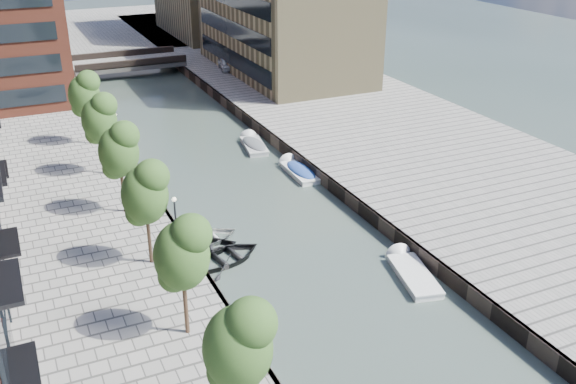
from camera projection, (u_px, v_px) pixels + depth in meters
water at (212, 163)px, 51.65m from camera, size 300.00×300.00×0.00m
quay_right at (382, 130)px, 57.50m from camera, size 20.00×140.00×1.00m
quay_wall_left at (136, 169)px, 49.13m from camera, size 0.25×140.00×1.00m
quay_wall_right at (281, 146)px, 53.75m from camera, size 0.25×140.00×1.00m
far_closure at (91, 31)px, 101.07m from camera, size 80.00×40.00×1.00m
tan_block_near at (282, 10)px, 72.59m from camera, size 12.00×25.00×14.00m
bridge at (128, 63)px, 77.54m from camera, size 13.00×6.00×1.30m
tree_1 at (238, 343)px, 22.24m from camera, size 2.50×2.50×5.95m
tree_2 at (181, 251)px, 28.02m from camera, size 2.50×2.50×5.95m
tree_3 at (144, 191)px, 33.81m from camera, size 2.50×2.50×5.95m
tree_4 at (118, 149)px, 39.60m from camera, size 2.50×2.50×5.95m
tree_5 at (99, 117)px, 45.39m from camera, size 2.50×2.50×5.95m
tree_6 at (84, 92)px, 51.18m from camera, size 2.50×2.50×5.95m
lamp_1 at (176, 225)px, 34.23m from camera, size 0.24×0.24×4.12m
lamp_2 at (117, 134)px, 47.46m from camera, size 0.24×0.24×4.12m
sloop_1 at (224, 261)px, 37.58m from camera, size 5.42×4.38×0.99m
sloop_3 at (205, 242)px, 39.70m from camera, size 4.76×3.66×0.91m
sloop_4 at (198, 252)px, 38.59m from camera, size 5.22×4.12×0.98m
motorboat_2 at (410, 272)px, 36.33m from camera, size 2.71×5.10×1.62m
motorboat_3 at (298, 171)px, 49.66m from camera, size 1.81×4.86×1.61m
motorboat_4 at (253, 145)px, 54.98m from camera, size 2.39×4.92×1.57m
car at (226, 64)px, 75.63m from camera, size 2.22×4.23×1.37m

